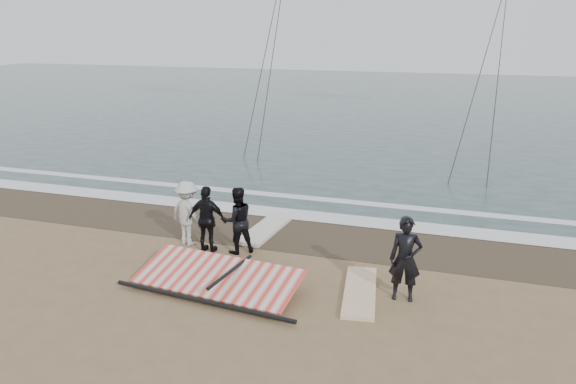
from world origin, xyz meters
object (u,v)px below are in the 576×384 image
at_px(board_white, 360,291).
at_px(sail_rig, 218,278).
at_px(board_cream, 266,228).
at_px(man_main, 405,259).

height_order(board_white, sail_rig, sail_rig).
relative_size(board_white, sail_rig, 0.56).
xyz_separation_m(board_white, sail_rig, (-2.98, -0.59, 0.15)).
bearing_deg(board_white, board_cream, 128.48).
bearing_deg(board_cream, sail_rig, -83.21).
height_order(board_cream, sail_rig, sail_rig).
relative_size(board_cream, sail_rig, 0.62).
bearing_deg(sail_rig, board_white, 11.26).
distance_m(man_main, board_white, 1.22).
height_order(man_main, sail_rig, man_main).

